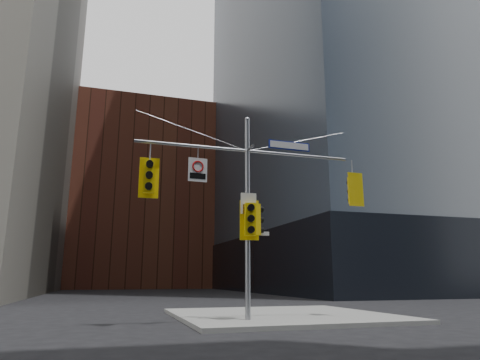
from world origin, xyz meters
TOP-DOWN VIEW (x-y plane):
  - ground at (0.00, 0.00)m, footprint 160.00×160.00m
  - sidewalk_corner at (2.00, 4.00)m, footprint 8.00×8.00m
  - podium_ne at (28.00, 32.00)m, footprint 36.40×36.40m
  - brick_midrise at (0.00, 58.00)m, footprint 26.00×20.00m
  - signal_assembly at (0.00, 1.99)m, footprint 8.00×0.80m
  - traffic_light_west_arm at (-3.45, 2.01)m, footprint 0.66×0.54m
  - traffic_light_east_arm at (4.30, 1.99)m, footprint 0.62×0.48m
  - traffic_light_pole_side at (0.33, 2.01)m, footprint 0.47×0.40m
  - traffic_light_pole_front at (0.00, 1.73)m, footprint 0.66×0.58m
  - street_sign_blade at (1.66, 2.00)m, footprint 1.66×0.09m
  - regulatory_sign_arm at (-1.81, 1.97)m, footprint 0.67×0.10m
  - regulatory_sign_pole at (0.00, 1.88)m, footprint 0.57×0.07m
  - street_blade_ew at (0.45, 2.00)m, footprint 0.69×0.03m
  - street_blade_ns at (0.00, 2.45)m, footprint 0.09×0.78m

SIDE VIEW (x-z plane):
  - ground at x=0.00m, z-range 0.00..0.00m
  - sidewalk_corner at x=2.00m, z-range 0.00..0.15m
  - street_blade_ns at x=0.00m, z-range 2.89..3.04m
  - podium_ne at x=28.00m, z-range 0.00..6.00m
  - street_blade_ew at x=0.45m, z-range 2.95..3.09m
  - traffic_light_pole_front at x=0.00m, z-range 2.77..4.16m
  - traffic_light_pole_side at x=0.33m, z-range 2.95..4.06m
  - regulatory_sign_pole at x=0.00m, z-range 3.66..4.40m
  - signal_assembly at x=0.00m, z-range 0.77..8.07m
  - traffic_light_east_arm at x=4.30m, z-range 4.15..5.45m
  - traffic_light_west_arm at x=-3.45m, z-range 4.10..5.50m
  - regulatory_sign_arm at x=-1.81m, z-range 4.76..5.60m
  - street_sign_blade at x=1.66m, z-range 6.19..6.51m
  - brick_midrise at x=0.00m, z-range 0.00..28.00m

